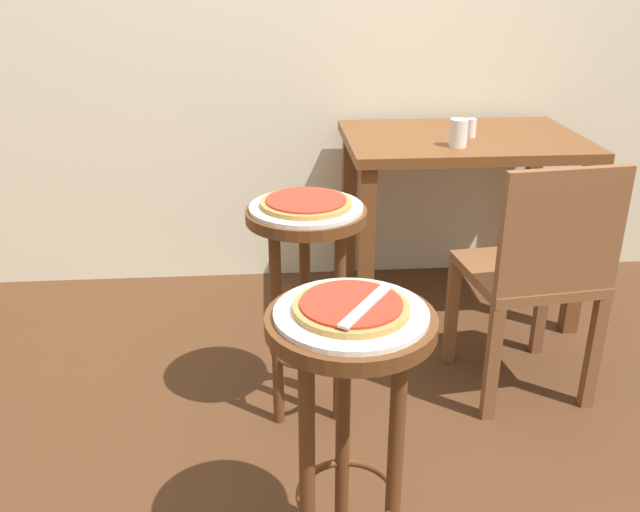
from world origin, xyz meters
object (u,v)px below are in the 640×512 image
object	(u,v)px
stool_foreground	(349,394)
dining_table	(461,167)
serving_plate_middle	(306,208)
pizza_foreground	(351,307)
pizza_server_knife	(367,305)
cup_near_edge	(458,133)
condiment_shaker	(471,128)
wooden_chair	(537,272)
stool_middle	(307,269)
pizza_middle	(306,202)
serving_plate_foreground	(351,313)

from	to	relation	value
stool_foreground	dining_table	xyz separation A→B (m)	(0.63, 1.41, 0.10)
stool_foreground	serving_plate_middle	world-z (taller)	serving_plate_middle
stool_foreground	pizza_foreground	size ratio (longest dim) A/B	2.93
pizza_server_knife	pizza_foreground	bearing A→B (deg)	89.89
dining_table	cup_near_edge	bearing A→B (deg)	-112.08
serving_plate_middle	condiment_shaker	world-z (taller)	condiment_shaker
stool_foreground	wooden_chair	distance (m)	1.01
stool_middle	dining_table	distance (m)	1.01
stool_foreground	condiment_shaker	xyz separation A→B (m)	(0.65, 1.38, 0.27)
stool_foreground	serving_plate_middle	distance (m)	0.71
pizza_middle	cup_near_edge	xyz separation A→B (m)	(0.61, 0.56, 0.07)
stool_middle	cup_near_edge	world-z (taller)	cup_near_edge
serving_plate_middle	wooden_chair	size ratio (longest dim) A/B	0.40
stool_foreground	condiment_shaker	size ratio (longest dim) A/B	9.72
serving_plate_foreground	pizza_server_knife	xyz separation A→B (m)	(0.03, -0.02, 0.03)
serving_plate_foreground	cup_near_edge	distance (m)	1.36
serving_plate_middle	pizza_middle	distance (m)	0.02
pizza_foreground	pizza_middle	distance (m)	0.68
stool_foreground	stool_middle	xyz separation A→B (m)	(-0.05, 0.68, 0.00)
serving_plate_middle	cup_near_edge	distance (m)	0.83
condiment_shaker	wooden_chair	xyz separation A→B (m)	(0.06, -0.66, -0.33)
serving_plate_foreground	cup_near_edge	size ratio (longest dim) A/B	3.15
dining_table	wooden_chair	world-z (taller)	wooden_chair
serving_plate_middle	pizza_foreground	bearing A→B (deg)	-85.48
pizza_foreground	serving_plate_middle	size ratio (longest dim) A/B	0.72
dining_table	serving_plate_middle	bearing A→B (deg)	-132.72
serving_plate_foreground	wooden_chair	bearing A→B (deg)	45.56
serving_plate_foreground	stool_middle	world-z (taller)	serving_plate_foreground
cup_near_edge	pizza_server_knife	world-z (taller)	cup_near_edge
pizza_server_knife	dining_table	bearing A→B (deg)	11.01
pizza_foreground	pizza_middle	world-z (taller)	same
pizza_foreground	dining_table	world-z (taller)	dining_table
wooden_chair	condiment_shaker	bearing A→B (deg)	95.22
cup_near_edge	wooden_chair	xyz separation A→B (m)	(0.15, -0.52, -0.34)
pizza_foreground	pizza_middle	bearing A→B (deg)	94.52
serving_plate_middle	condiment_shaker	xyz separation A→B (m)	(0.70, 0.71, 0.07)
stool_middle	pizza_server_knife	xyz separation A→B (m)	(0.08, -0.70, 0.23)
cup_near_edge	pizza_server_knife	size ratio (longest dim) A/B	0.47
pizza_foreground	serving_plate_middle	world-z (taller)	pizza_foreground
serving_plate_middle	pizza_server_knife	xyz separation A→B (m)	(0.08, -0.70, 0.03)
pizza_foreground	condiment_shaker	xyz separation A→B (m)	(0.65, 1.38, 0.05)
wooden_chair	dining_table	bearing A→B (deg)	96.62
stool_middle	pizza_server_knife	distance (m)	0.74
dining_table	cup_near_edge	size ratio (longest dim) A/B	9.09
condiment_shaker	pizza_server_knife	distance (m)	1.53
serving_plate_middle	dining_table	size ratio (longest dim) A/B	0.36
serving_plate_foreground	dining_table	world-z (taller)	dining_table
serving_plate_middle	cup_near_edge	world-z (taller)	cup_near_edge
stool_foreground	stool_middle	distance (m)	0.68
condiment_shaker	wooden_chair	world-z (taller)	wooden_chair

